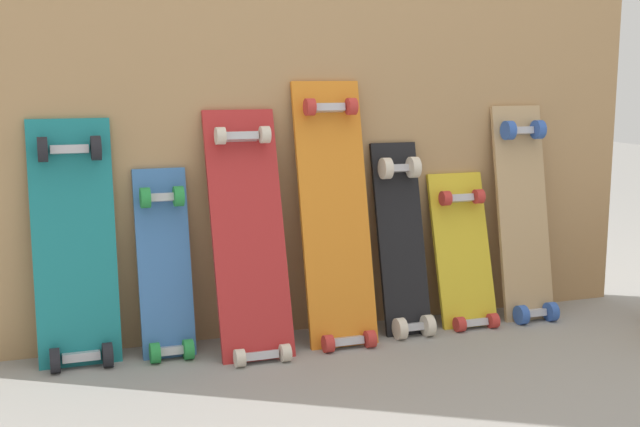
{
  "coord_description": "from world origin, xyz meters",
  "views": [
    {
      "loc": [
        -0.83,
        -2.45,
        0.85
      ],
      "look_at": [
        0.0,
        -0.07,
        0.41
      ],
      "focal_mm": 45.86,
      "sensor_mm": 36.0,
      "label": 1
    }
  ],
  "objects_px": {
    "skateboard_orange": "(336,224)",
    "skateboard_blue": "(165,274)",
    "skateboard_black": "(403,247)",
    "skateboard_natural": "(524,222)",
    "skateboard_teal": "(75,253)",
    "skateboard_red": "(250,245)",
    "skateboard_yellow": "(464,260)"
  },
  "relations": [
    {
      "from": "skateboard_teal",
      "to": "skateboard_red",
      "type": "relative_size",
      "value": 0.96
    },
    {
      "from": "skateboard_teal",
      "to": "skateboard_natural",
      "type": "xyz_separation_m",
      "value": [
        1.5,
        -0.02,
        0.01
      ]
    },
    {
      "from": "skateboard_black",
      "to": "skateboard_yellow",
      "type": "relative_size",
      "value": 1.17
    },
    {
      "from": "skateboard_blue",
      "to": "skateboard_orange",
      "type": "distance_m",
      "value": 0.55
    },
    {
      "from": "skateboard_orange",
      "to": "skateboard_natural",
      "type": "relative_size",
      "value": 1.12
    },
    {
      "from": "skateboard_natural",
      "to": "skateboard_orange",
      "type": "bearing_deg",
      "value": -178.08
    },
    {
      "from": "skateboard_natural",
      "to": "skateboard_yellow",
      "type": "bearing_deg",
      "value": -178.95
    },
    {
      "from": "skateboard_teal",
      "to": "skateboard_red",
      "type": "height_order",
      "value": "skateboard_red"
    },
    {
      "from": "skateboard_teal",
      "to": "skateboard_red",
      "type": "bearing_deg",
      "value": -7.74
    },
    {
      "from": "skateboard_orange",
      "to": "skateboard_black",
      "type": "bearing_deg",
      "value": 3.27
    },
    {
      "from": "skateboard_orange",
      "to": "skateboard_blue",
      "type": "bearing_deg",
      "value": 176.17
    },
    {
      "from": "skateboard_blue",
      "to": "skateboard_natural",
      "type": "relative_size",
      "value": 0.79
    },
    {
      "from": "skateboard_red",
      "to": "skateboard_orange",
      "type": "distance_m",
      "value": 0.29
    },
    {
      "from": "skateboard_yellow",
      "to": "skateboard_orange",
      "type": "bearing_deg",
      "value": -177.65
    },
    {
      "from": "skateboard_red",
      "to": "skateboard_natural",
      "type": "distance_m",
      "value": 1.0
    },
    {
      "from": "skateboard_blue",
      "to": "skateboard_natural",
      "type": "xyz_separation_m",
      "value": [
        1.25,
        -0.01,
        0.09
      ]
    },
    {
      "from": "skateboard_yellow",
      "to": "skateboard_natural",
      "type": "bearing_deg",
      "value": 1.05
    },
    {
      "from": "skateboard_yellow",
      "to": "skateboard_red",
      "type": "bearing_deg",
      "value": -176.98
    },
    {
      "from": "skateboard_teal",
      "to": "skateboard_orange",
      "type": "distance_m",
      "value": 0.8
    },
    {
      "from": "skateboard_teal",
      "to": "skateboard_yellow",
      "type": "relative_size",
      "value": 1.33
    },
    {
      "from": "skateboard_red",
      "to": "skateboard_black",
      "type": "bearing_deg",
      "value": 3.73
    },
    {
      "from": "skateboard_blue",
      "to": "skateboard_natural",
      "type": "bearing_deg",
      "value": -0.56
    },
    {
      "from": "skateboard_yellow",
      "to": "skateboard_natural",
      "type": "height_order",
      "value": "skateboard_natural"
    },
    {
      "from": "skateboard_red",
      "to": "skateboard_black",
      "type": "relative_size",
      "value": 1.19
    },
    {
      "from": "skateboard_red",
      "to": "skateboard_teal",
      "type": "bearing_deg",
      "value": 172.26
    },
    {
      "from": "skateboard_yellow",
      "to": "skateboard_blue",
      "type": "bearing_deg",
      "value": 179.07
    },
    {
      "from": "skateboard_black",
      "to": "skateboard_red",
      "type": "bearing_deg",
      "value": -176.27
    },
    {
      "from": "skateboard_red",
      "to": "skateboard_yellow",
      "type": "xyz_separation_m",
      "value": [
        0.76,
        0.04,
        -0.11
      ]
    },
    {
      "from": "skateboard_teal",
      "to": "skateboard_yellow",
      "type": "distance_m",
      "value": 1.27
    },
    {
      "from": "skateboard_black",
      "to": "skateboard_teal",
      "type": "bearing_deg",
      "value": 178.1
    },
    {
      "from": "skateboard_red",
      "to": "skateboard_yellow",
      "type": "relative_size",
      "value": 1.39
    },
    {
      "from": "skateboard_yellow",
      "to": "skateboard_black",
      "type": "bearing_deg",
      "value": -178.61
    }
  ]
}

